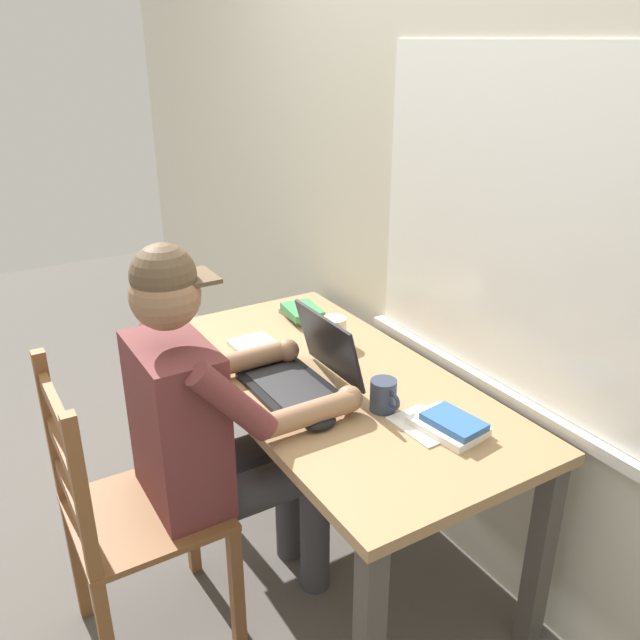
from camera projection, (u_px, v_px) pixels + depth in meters
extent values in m
plane|color=#56514C|center=(330.00, 549.00, 2.44)|extent=(8.00, 8.00, 0.00)
cube|color=beige|center=(447.00, 187.00, 2.13)|extent=(6.00, 0.04, 2.60)
cube|color=white|center=(530.00, 232.00, 1.84)|extent=(1.29, 0.01, 0.99)
cube|color=beige|center=(508.00, 394.00, 2.04)|extent=(1.35, 0.06, 0.04)
cube|color=#9E7A51|center=(332.00, 382.00, 2.16)|extent=(1.43, 0.71, 0.03)
cube|color=#4C4742|center=(182.00, 411.00, 2.68)|extent=(0.06, 0.06, 0.68)
cube|color=#4C4742|center=(310.00, 375.00, 2.97)|extent=(0.06, 0.06, 0.68)
cube|color=#4C4742|center=(539.00, 558.00, 1.92)|extent=(0.06, 0.06, 0.68)
cube|color=brown|center=(178.00, 424.00, 1.88)|extent=(0.34, 0.20, 0.50)
sphere|color=#936B4C|center=(165.00, 295.00, 1.72)|extent=(0.19, 0.19, 0.19)
sphere|color=brown|center=(163.00, 276.00, 1.70)|extent=(0.17, 0.17, 0.17)
cube|color=brown|center=(195.00, 277.00, 1.75)|extent=(0.13, 0.10, 0.01)
cylinder|color=#38383D|center=(234.00, 460.00, 2.14)|extent=(0.13, 0.40, 0.13)
cylinder|color=#38383D|center=(258.00, 490.00, 2.00)|extent=(0.13, 0.40, 0.13)
cylinder|color=#38383D|center=(289.00, 499.00, 2.33)|extent=(0.10, 0.10, 0.48)
cylinder|color=#38383D|center=(315.00, 529.00, 2.19)|extent=(0.10, 0.10, 0.48)
cylinder|color=brown|center=(179.00, 346.00, 2.02)|extent=(0.10, 0.25, 0.26)
cylinder|color=#936B4C|center=(249.00, 359.00, 2.17)|extent=(0.07, 0.28, 0.07)
sphere|color=#936B4C|center=(288.00, 350.00, 2.23)|extent=(0.08, 0.08, 0.08)
cylinder|color=brown|center=(233.00, 402.00, 1.70)|extent=(0.10, 0.25, 0.26)
cylinder|color=#936B4C|center=(310.00, 413.00, 1.86)|extent=(0.07, 0.28, 0.07)
sphere|color=#936B4C|center=(349.00, 399.00, 1.93)|extent=(0.08, 0.08, 0.08)
cube|color=brown|center=(146.00, 512.00, 1.92)|extent=(0.42, 0.42, 0.02)
cube|color=brown|center=(237.00, 591.00, 1.96)|extent=(0.04, 0.04, 0.46)
cube|color=brown|center=(191.00, 517.00, 2.26)|extent=(0.04, 0.04, 0.46)
cube|color=brown|center=(77.00, 559.00, 2.08)|extent=(0.04, 0.04, 0.46)
cube|color=brown|center=(82.00, 500.00, 1.58)|extent=(0.04, 0.04, 0.48)
cube|color=brown|center=(52.00, 427.00, 1.88)|extent=(0.04, 0.04, 0.48)
cube|color=brown|center=(72.00, 497.00, 1.78)|extent=(0.36, 0.02, 0.04)
cube|color=brown|center=(64.00, 454.00, 1.73)|extent=(0.36, 0.02, 0.04)
cube|color=brown|center=(56.00, 408.00, 1.67)|extent=(0.36, 0.02, 0.04)
cube|color=black|center=(290.00, 387.00, 2.08)|extent=(0.33, 0.23, 0.02)
cube|color=#2B2B2D|center=(290.00, 384.00, 2.08)|extent=(0.29, 0.17, 0.00)
cube|color=black|center=(328.00, 344.00, 2.10)|extent=(0.33, 0.07, 0.22)
cube|color=#99A8B2|center=(328.00, 344.00, 2.10)|extent=(0.29, 0.05, 0.18)
ellipsoid|color=black|center=(320.00, 423.00, 1.87)|extent=(0.06, 0.10, 0.03)
cylinder|color=beige|center=(334.00, 330.00, 2.38)|extent=(0.09, 0.09, 0.10)
torus|color=beige|center=(343.00, 335.00, 2.34)|extent=(0.05, 0.01, 0.05)
cylinder|color=#2D384C|center=(383.00, 395.00, 1.95)|extent=(0.08, 0.08, 0.10)
torus|color=#2D384C|center=(394.00, 401.00, 1.91)|extent=(0.05, 0.01, 0.05)
cube|color=gray|center=(303.00, 315.00, 2.62)|extent=(0.19, 0.13, 0.02)
cube|color=#38844C|center=(302.00, 311.00, 2.59)|extent=(0.18, 0.14, 0.03)
cube|color=white|center=(448.00, 427.00, 1.86)|extent=(0.22, 0.17, 0.02)
cube|color=#2D5B9E|center=(454.00, 422.00, 1.84)|extent=(0.18, 0.13, 0.02)
cube|color=silver|center=(425.00, 425.00, 1.89)|extent=(0.19, 0.15, 0.01)
cube|color=white|center=(260.00, 350.00, 2.33)|extent=(0.25, 0.15, 0.02)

